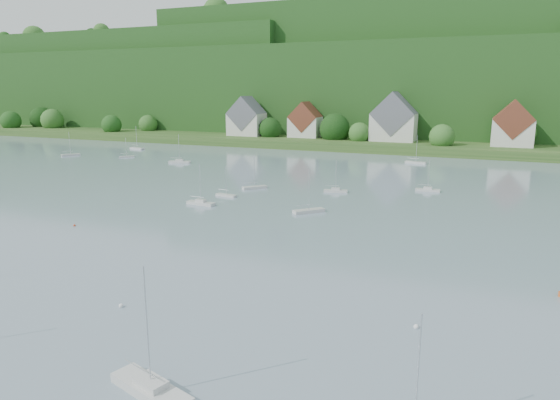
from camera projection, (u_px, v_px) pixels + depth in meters
name	position (u px, v px, depth m)	size (l,w,h in m)	color
far_shore_strip	(385.00, 141.00, 197.87)	(600.00, 60.00, 3.00)	#294D1C
forested_ridge	(414.00, 87.00, 254.78)	(620.00, 181.22, 69.89)	#143C13
village_building_0	(247.00, 119.00, 205.03)	(14.00, 10.40, 16.00)	silver
village_building_1	(305.00, 123.00, 197.62)	(12.00, 9.36, 14.00)	silver
village_building_2	(394.00, 121.00, 183.26)	(16.00, 11.44, 18.00)	silver
village_building_3	(513.00, 127.00, 166.64)	(13.00, 10.40, 15.50)	silver
near_sailboat_4	(151.00, 388.00, 36.58)	(7.69, 4.14, 10.00)	silver
mooring_buoy_1	(121.00, 307.00, 51.30)	(0.50, 0.50, 0.50)	white
mooring_buoy_3	(74.00, 226.00, 81.45)	(0.39, 0.39, 0.39)	red
mooring_buoy_4	(416.00, 328.00, 46.81)	(0.50, 0.50, 0.50)	white
far_sailboat_cluster	(375.00, 179.00, 121.56)	(206.42, 73.93, 8.71)	silver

